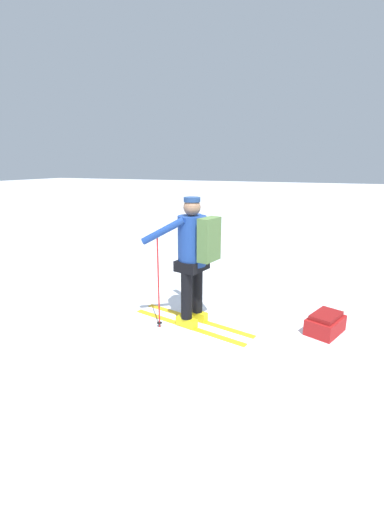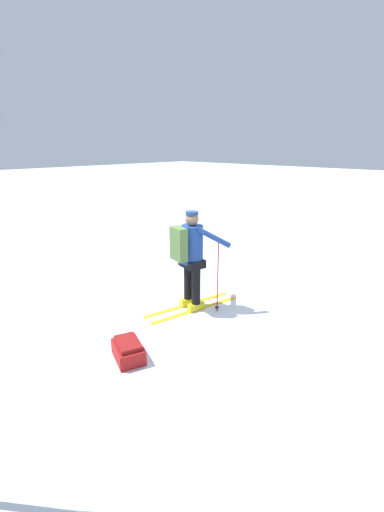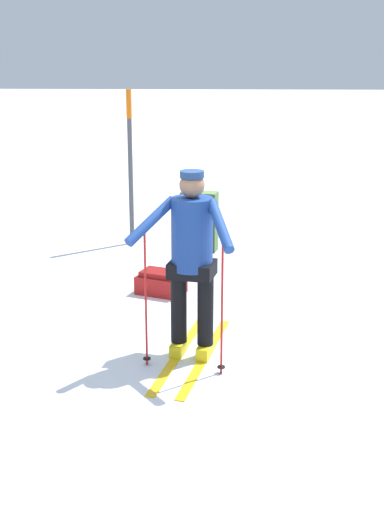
{
  "view_description": "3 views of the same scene",
  "coord_description": "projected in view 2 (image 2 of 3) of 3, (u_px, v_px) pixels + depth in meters",
  "views": [
    {
      "loc": [
        -3.99,
        -1.57,
        2.16
      ],
      "look_at": [
        0.07,
        0.14,
        0.98
      ],
      "focal_mm": 24.0,
      "sensor_mm": 36.0,
      "label": 1
    },
    {
      "loc": [
        3.91,
        -3.93,
        2.81
      ],
      "look_at": [
        0.07,
        0.14,
        0.98
      ],
      "focal_mm": 24.0,
      "sensor_mm": 36.0,
      "label": 2
    },
    {
      "loc": [
        -0.18,
        6.3,
        2.83
      ],
      "look_at": [
        0.07,
        0.14,
        0.98
      ],
      "focal_mm": 50.0,
      "sensor_mm": 36.0,
      "label": 3
    }
  ],
  "objects": [
    {
      "name": "skier",
      "position": [
        191.0,
        253.0,
        5.86
      ],
      "size": [
        0.96,
        1.84,
        1.76
      ],
      "color": "gold",
      "rests_on": "ground_plane"
    },
    {
      "name": "dropped_backpack",
      "position": [
        128.0,
        350.0,
        4.67
      ],
      "size": [
        0.62,
        0.52,
        0.27
      ],
      "color": "maroon",
      "rests_on": "ground_plane"
    },
    {
      "name": "ground_plane",
      "position": [
        184.0,
        309.0,
        6.14
      ],
      "size": [
        80.0,
        80.0,
        0.0
      ],
      "primitive_type": "plane",
      "color": "white"
    }
  ]
}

